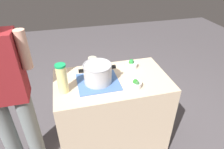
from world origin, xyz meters
name	(u,v)px	position (x,y,z in m)	size (l,w,h in m)	color
ground_plane	(112,143)	(0.00, 0.00, 0.00)	(8.00, 8.00, 0.00)	#504B4F
counter_slab	(112,115)	(0.00, 0.00, 0.43)	(1.02, 0.61, 0.87)	#CEB494
dish_cloth	(98,82)	(0.13, 0.02, 0.87)	(0.36, 0.34, 0.01)	#466BAA
cooking_pot	(98,73)	(0.13, 0.02, 0.97)	(0.31, 0.25, 0.17)	#B7B7BC
lemonade_pitcher	(62,79)	(0.42, 0.08, 1.00)	(0.08, 0.08, 0.25)	#F6E990
mason_jar	(93,63)	(0.13, -0.23, 0.93)	(0.08, 0.08, 0.12)	beige
broccoli_bowl_front	(136,84)	(-0.16, 0.16, 0.90)	(0.10, 0.10, 0.08)	silver
broccoli_bowl_center	(131,64)	(-0.24, -0.16, 0.90)	(0.12, 0.12, 0.08)	silver
person_cook	(6,94)	(0.87, 0.01, 0.88)	(0.50, 0.20, 1.59)	slate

